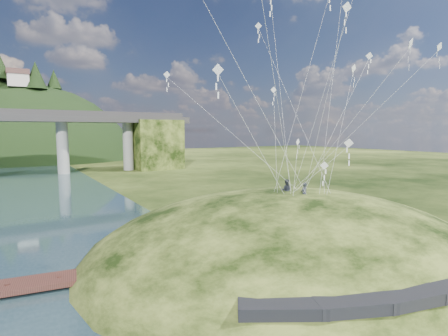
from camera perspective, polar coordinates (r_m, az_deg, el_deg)
ground at (r=25.34m, az=-0.56°, el=-17.77°), size 320.00×320.00×0.00m
grass_hill at (r=31.85m, az=10.35°, el=-15.65°), size 36.00×32.00×13.00m
footpath at (r=23.40m, az=29.86°, el=-15.18°), size 22.29×5.84×0.83m
wooden_dock at (r=26.61m, az=-25.26°, el=-16.15°), size 14.08×4.24×0.99m
kite_flyers at (r=30.99m, az=10.97°, el=-1.98°), size 1.21×2.97×1.97m
kite_swarm at (r=32.39m, az=13.15°, el=19.45°), size 19.86×17.61×20.64m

